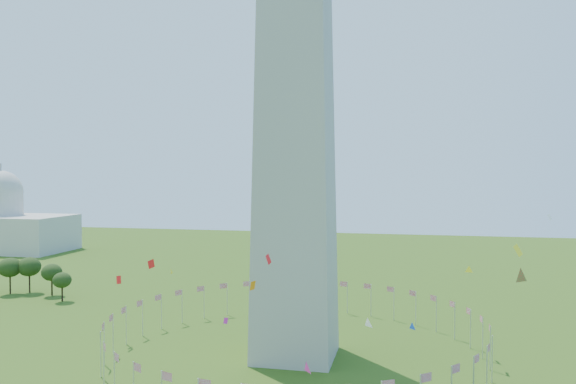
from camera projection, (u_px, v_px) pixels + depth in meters
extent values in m
cylinder|color=silver|center=(490.00, 348.00, 112.74)|extent=(0.24, 0.24, 9.00)
cylinder|color=silver|center=(483.00, 338.00, 119.66)|extent=(0.24, 0.24, 9.00)
cylinder|color=silver|center=(471.00, 329.00, 126.62)|extent=(0.24, 0.24, 9.00)
cylinder|color=silver|center=(455.00, 321.00, 133.41)|extent=(0.24, 0.24, 9.00)
cylinder|color=silver|center=(436.00, 314.00, 139.84)|extent=(0.24, 0.24, 9.00)
cylinder|color=silver|center=(416.00, 308.00, 145.69)|extent=(0.24, 0.24, 9.00)
cylinder|color=silver|center=(394.00, 304.00, 150.81)|extent=(0.24, 0.24, 9.00)
cylinder|color=silver|center=(371.00, 300.00, 155.02)|extent=(0.24, 0.24, 9.00)
cylinder|color=silver|center=(347.00, 298.00, 158.21)|extent=(0.24, 0.24, 9.00)
cylinder|color=silver|center=(323.00, 296.00, 160.27)|extent=(0.24, 0.24, 9.00)
cylinder|color=silver|center=(299.00, 295.00, 161.14)|extent=(0.24, 0.24, 9.00)
cylinder|color=silver|center=(275.00, 296.00, 160.80)|extent=(0.24, 0.24, 9.00)
cylinder|color=silver|center=(251.00, 297.00, 159.26)|extent=(0.24, 0.24, 9.00)
cylinder|color=silver|center=(227.00, 299.00, 156.56)|extent=(0.24, 0.24, 9.00)
cylinder|color=silver|center=(204.00, 302.00, 152.79)|extent=(0.24, 0.24, 9.00)
cylinder|color=silver|center=(182.00, 306.00, 148.06)|extent=(0.24, 0.24, 9.00)
cylinder|color=silver|center=(161.00, 311.00, 142.51)|extent=(0.24, 0.24, 9.00)
cylinder|color=silver|center=(143.00, 318.00, 136.31)|extent=(0.24, 0.24, 9.00)
cylinder|color=silver|center=(126.00, 325.00, 129.65)|extent=(0.24, 0.24, 9.00)
cylinder|color=silver|center=(113.00, 334.00, 122.74)|extent=(0.24, 0.24, 9.00)
cylinder|color=silver|center=(104.00, 344.00, 115.78)|extent=(0.24, 0.24, 9.00)
cylinder|color=silver|center=(101.00, 354.00, 108.99)|extent=(0.24, 0.24, 9.00)
cylinder|color=silver|center=(104.00, 366.00, 102.56)|extent=(0.24, 0.24, 9.00)
cylinder|color=silver|center=(114.00, 377.00, 96.70)|extent=(0.24, 0.24, 9.00)
cylinder|color=silver|center=(474.00, 382.00, 94.34)|extent=(0.24, 0.24, 9.00)
cylinder|color=silver|center=(487.00, 371.00, 99.89)|extent=(0.24, 0.24, 9.00)
cylinder|color=silver|center=(492.00, 359.00, 106.09)|extent=(0.24, 0.24, 9.00)
plane|color=#CC2699|center=(307.00, 368.00, 83.89)|extent=(1.30, 2.05, 2.39)
plane|color=yellow|center=(518.00, 250.00, 69.27)|extent=(1.16, 1.85, 1.67)
plane|color=red|center=(151.00, 264.00, 91.42)|extent=(0.33, 1.75, 1.74)
plane|color=yellow|center=(171.00, 272.00, 132.59)|extent=(0.43, 1.66, 1.68)
plane|color=#CC2699|center=(226.00, 321.00, 100.97)|extent=(1.28, 0.08, 1.28)
plane|color=red|center=(268.00, 259.00, 101.00)|extent=(2.01, 0.70, 2.04)
plane|color=white|center=(550.00, 217.00, 104.44)|extent=(0.69, 1.27, 1.34)
plane|color=blue|center=(412.00, 327.00, 95.75)|extent=(1.11, 0.97, 1.44)
plane|color=orange|center=(253.00, 286.00, 106.72)|extent=(1.78, 0.78, 1.83)
plane|color=red|center=(119.00, 280.00, 132.38)|extent=(1.21, 1.64, 2.02)
plane|color=yellow|center=(469.00, 270.00, 91.26)|extent=(1.21, 0.39, 1.17)
plane|color=#CC2699|center=(521.00, 277.00, 76.65)|extent=(1.70, 1.54, 2.11)
plane|color=white|center=(368.00, 324.00, 98.21)|extent=(1.46, 1.93, 2.36)
ellipsoid|color=#2C4818|center=(10.00, 276.00, 183.79)|extent=(7.44, 7.44, 11.63)
ellipsoid|color=#2C4818|center=(29.00, 275.00, 185.43)|extent=(7.42, 7.42, 11.59)
ellipsoid|color=#2C4818|center=(52.00, 280.00, 181.23)|extent=(6.47, 6.47, 10.11)
ellipsoid|color=#2C4818|center=(62.00, 287.00, 173.08)|extent=(5.65, 5.65, 8.83)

